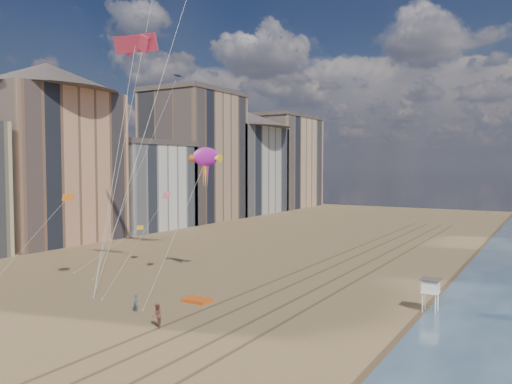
% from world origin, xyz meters
% --- Properties ---
extents(wet_sand, '(260.00, 260.00, 0.00)m').
position_xyz_m(wet_sand, '(19.00, 40.00, 0.00)').
color(wet_sand, '#42301E').
rests_on(wet_sand, ground).
extents(tracks, '(7.68, 120.00, 0.01)m').
position_xyz_m(tracks, '(2.55, 30.00, 0.01)').
color(tracks, brown).
rests_on(tracks, ground).
extents(buildings, '(34.72, 131.35, 29.00)m').
position_xyz_m(buildings, '(-45.73, 65.59, 13.55)').
color(buildings, '#C6B284').
rests_on(buildings, ground).
extents(lifeguard_stand, '(1.54, 1.54, 2.77)m').
position_xyz_m(lifeguard_stand, '(15.30, 25.47, 2.14)').
color(lifeguard_stand, white).
rests_on(lifeguard_stand, ground).
extents(grounded_kite, '(2.53, 1.64, 0.28)m').
position_xyz_m(grounded_kite, '(-3.22, 17.87, 0.14)').
color(grounded_kite, '#E24F13').
rests_on(grounded_kite, ground).
extents(show_kite, '(3.90, 6.76, 17.81)m').
position_xyz_m(show_kite, '(-8.18, 25.82, 13.07)').
color(show_kite, '#A719A3').
rests_on(show_kite, ground).
extents(kite_flyer_a, '(0.54, 0.36, 1.48)m').
position_xyz_m(kite_flyer_a, '(-5.63, 12.72, 0.74)').
color(kite_flyer_a, '#56596F').
rests_on(kite_flyer_a, ground).
extents(kite_flyer_b, '(1.12, 1.12, 1.83)m').
position_xyz_m(kite_flyer_b, '(-1.35, 10.61, 0.92)').
color(kite_flyer_b, brown).
rests_on(kite_flyer_b, ground).
extents(small_kites, '(9.92, 16.07, 19.21)m').
position_xyz_m(small_kites, '(-17.23, 23.62, 11.12)').
color(small_kites, '#CE5F13').
rests_on(small_kites, ground).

